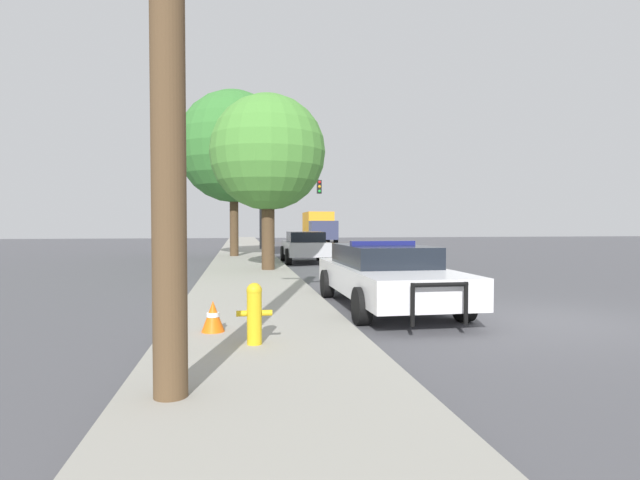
{
  "coord_description": "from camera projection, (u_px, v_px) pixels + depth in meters",
  "views": [
    {
      "loc": [
        -5.42,
        -8.27,
        1.76
      ],
      "look_at": [
        -0.91,
        19.52,
        0.85
      ],
      "focal_mm": 28.0,
      "sensor_mm": 36.0,
      "label": 1
    }
  ],
  "objects": [
    {
      "name": "ground_plane",
      "position": [
        541.0,
        321.0,
        9.08
      ],
      "size": [
        110.0,
        110.0,
        0.0
      ],
      "primitive_type": "plane",
      "color": "#4F4F54"
    },
    {
      "name": "sidewalk_left",
      "position": [
        259.0,
        326.0,
        8.27
      ],
      "size": [
        3.0,
        110.0,
        0.13
      ],
      "color": "#99968C",
      "rests_on": "ground_plane"
    },
    {
      "name": "police_car",
      "position": [
        385.0,
        274.0,
        10.51
      ],
      "size": [
        2.18,
        5.46,
        1.4
      ],
      "rotation": [
        0.0,
        0.0,
        3.15
      ],
      "color": "white",
      "rests_on": "ground_plane"
    },
    {
      "name": "fire_hydrant",
      "position": [
        254.0,
        312.0,
        6.75
      ],
      "size": [
        0.48,
        0.21,
        0.84
      ],
      "color": "gold",
      "rests_on": "sidewalk_left"
    },
    {
      "name": "traffic_light",
      "position": [
        287.0,
        198.0,
        32.98
      ],
      "size": [
        4.13,
        0.35,
        4.71
      ],
      "color": "#424247",
      "rests_on": "sidewalk_left"
    },
    {
      "name": "car_background_midblock",
      "position": [
        305.0,
        246.0,
        22.59
      ],
      "size": [
        1.98,
        3.93,
        1.41
      ],
      "rotation": [
        0.0,
        0.0,
        -0.0
      ],
      "color": "#B7B7BC",
      "rests_on": "ground_plane"
    },
    {
      "name": "box_truck",
      "position": [
        319.0,
        226.0,
        45.59
      ],
      "size": [
        2.63,
        7.26,
        2.85
      ],
      "rotation": [
        0.0,
        0.0,
        3.12
      ],
      "color": "#333856",
      "rests_on": "ground_plane"
    },
    {
      "name": "tree_sidewalk_mid",
      "position": [
        234.0,
        147.0,
        25.3
      ],
      "size": [
        5.65,
        5.65,
        8.38
      ],
      "color": "#4C3823",
      "rests_on": "sidewalk_left"
    },
    {
      "name": "tree_sidewalk_near",
      "position": [
        268.0,
        153.0,
        17.73
      ],
      "size": [
        4.11,
        4.11,
        6.24
      ],
      "color": "#4C3823",
      "rests_on": "sidewalk_left"
    },
    {
      "name": "traffic_cone",
      "position": [
        213.0,
        316.0,
        7.55
      ],
      "size": [
        0.35,
        0.35,
        0.47
      ],
      "color": "orange",
      "rests_on": "sidewalk_left"
    }
  ]
}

